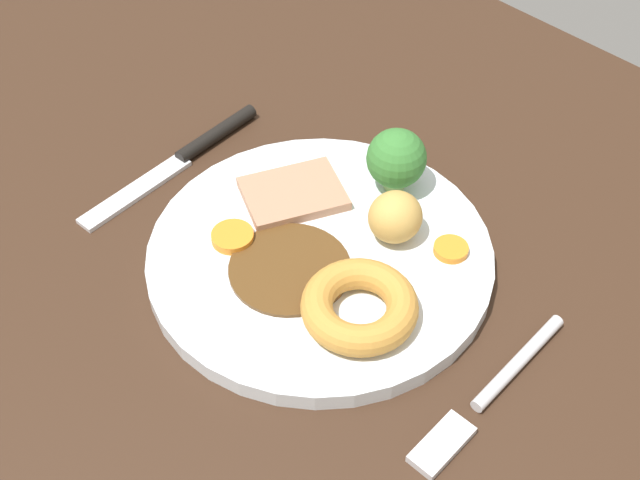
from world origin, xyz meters
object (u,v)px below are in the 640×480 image
at_px(carrot_coin_back, 451,249).
at_px(broccoli_floret, 396,159).
at_px(dinner_plate, 320,256).
at_px(fork, 488,394).
at_px(knife, 188,154).
at_px(yorkshire_pudding, 360,306).
at_px(carrot_coin_front, 233,237).
at_px(meat_slice_main, 293,194).
at_px(roast_potato_left, 395,217).

bearing_deg(carrot_coin_back, broccoli_floret, -15.55).
height_order(dinner_plate, fork, dinner_plate).
relative_size(fork, knife, 0.82).
height_order(yorkshire_pudding, fork, yorkshire_pudding).
distance_m(broccoli_floret, knife, 0.18).
xyz_separation_m(carrot_coin_front, broccoli_floret, (-0.04, -0.13, 0.03)).
xyz_separation_m(carrot_coin_front, carrot_coin_back, (-0.12, -0.11, -0.00)).
xyz_separation_m(yorkshire_pudding, broccoli_floret, (0.07, -0.11, 0.02)).
bearing_deg(yorkshire_pudding, knife, -6.28).
distance_m(dinner_plate, yorkshire_pudding, 0.07).
bearing_deg(dinner_plate, broccoli_floret, -84.41).
height_order(meat_slice_main, broccoli_floret, broccoli_floret).
height_order(carrot_coin_front, fork, carrot_coin_front).
bearing_deg(carrot_coin_back, fork, 142.83).
height_order(dinner_plate, carrot_coin_front, carrot_coin_front).
distance_m(dinner_plate, broccoli_floret, 0.10).
bearing_deg(broccoli_floret, yorkshire_pudding, 122.67).
relative_size(meat_slice_main, broccoli_floret, 1.42).
bearing_deg(roast_potato_left, broccoli_floret, -47.38).
relative_size(carrot_coin_front, knife, 0.17).
relative_size(carrot_coin_front, carrot_coin_back, 1.24).
bearing_deg(meat_slice_main, knife, 11.49).
xyz_separation_m(dinner_plate, carrot_coin_front, (0.05, 0.04, 0.01)).
bearing_deg(knife, roast_potato_left, 99.09).
height_order(dinner_plate, broccoli_floret, broccoli_floret).
bearing_deg(yorkshire_pudding, broccoli_floret, -57.33).
relative_size(meat_slice_main, fork, 0.49).
bearing_deg(carrot_coin_front, fork, -169.95).
xyz_separation_m(broccoli_floret, fork, (-0.17, 0.09, -0.04)).
height_order(roast_potato_left, broccoli_floret, broccoli_floret).
xyz_separation_m(dinner_plate, broccoli_floret, (0.01, -0.09, 0.04)).
xyz_separation_m(roast_potato_left, fork, (-0.13, 0.05, -0.03)).
distance_m(roast_potato_left, fork, 0.14).
bearing_deg(meat_slice_main, broccoli_floret, -124.89).
xyz_separation_m(roast_potato_left, knife, (0.19, 0.05, -0.03)).
xyz_separation_m(dinner_plate, roast_potato_left, (-0.03, -0.05, 0.03)).
bearing_deg(fork, meat_slice_main, -99.97).
distance_m(carrot_coin_front, carrot_coin_back, 0.16).
bearing_deg(carrot_coin_back, knife, 16.13).
height_order(dinner_plate, meat_slice_main, meat_slice_main).
xyz_separation_m(dinner_plate, fork, (-0.16, 0.00, -0.00)).
relative_size(dinner_plate, roast_potato_left, 6.22).
distance_m(roast_potato_left, broccoli_floret, 0.05).
bearing_deg(yorkshire_pudding, carrot_coin_front, 8.21).
relative_size(dinner_plate, carrot_coin_back, 9.97).
height_order(broccoli_floret, knife, broccoli_floret).
height_order(carrot_coin_front, carrot_coin_back, carrot_coin_front).
distance_m(carrot_coin_front, broccoli_floret, 0.14).
height_order(roast_potato_left, fork, roast_potato_left).
bearing_deg(fork, carrot_coin_back, -130.27).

